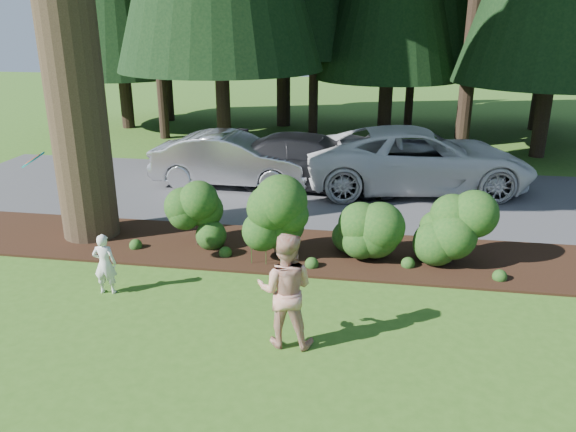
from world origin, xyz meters
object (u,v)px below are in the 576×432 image
(car_silver_wagon, at_px, (232,160))
(car_dark_suv, at_px, (314,162))
(child, at_px, (105,264))
(frisbee, at_px, (33,160))
(car_white_suv, at_px, (418,159))
(adult, at_px, (285,290))

(car_silver_wagon, bearing_deg, car_dark_suv, -85.78)
(child, xyz_separation_m, frisbee, (-1.27, 0.25, 1.83))
(car_white_suv, bearing_deg, car_dark_suv, 86.18)
(car_silver_wagon, relative_size, adult, 2.57)
(child, bearing_deg, car_white_suv, -135.24)
(child, distance_m, frisbee, 2.24)
(child, distance_m, adult, 3.70)
(car_dark_suv, bearing_deg, frisbee, 154.23)
(child, relative_size, frisbee, 2.47)
(car_dark_suv, xyz_separation_m, frisbee, (-4.20, -6.99, 1.60))
(car_silver_wagon, height_order, child, car_silver_wagon)
(child, bearing_deg, car_silver_wagon, -101.29)
(car_white_suv, xyz_separation_m, car_dark_suv, (-2.99, -0.29, -0.13))
(car_silver_wagon, distance_m, car_white_suv, 5.41)
(car_dark_suv, bearing_deg, child, 163.20)
(car_silver_wagon, height_order, car_white_suv, car_white_suv)
(car_white_suv, xyz_separation_m, frisbee, (-7.19, -7.27, 1.47))
(frisbee, bearing_deg, car_white_suv, 45.32)
(car_white_suv, height_order, adult, car_white_suv)
(car_dark_suv, bearing_deg, car_silver_wagon, 98.89)
(car_white_suv, height_order, frisbee, frisbee)
(car_white_suv, bearing_deg, adult, 155.12)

